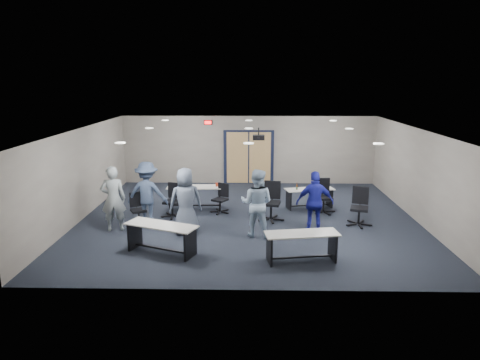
{
  "coord_description": "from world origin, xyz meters",
  "views": [
    {
      "loc": [
        0.01,
        -12.33,
        4.14
      ],
      "look_at": [
        -0.24,
        -0.3,
        1.27
      ],
      "focal_mm": 32.0,
      "sensor_mm": 36.0,
      "label": 1
    }
  ],
  "objects_px": {
    "table_front_right": "(302,242)",
    "table_back_right": "(309,195)",
    "table_front_left": "(162,234)",
    "chair_loose_left": "(138,209)",
    "table_back_left": "(196,193)",
    "person_gray": "(113,199)",
    "chair_loose_right": "(359,207)",
    "person_back": "(147,193)",
    "person_navy": "(315,202)",
    "chair_back_d": "(324,196)",
    "person_plaid": "(186,201)",
    "chair_back_a": "(172,201)",
    "chair_back_c": "(271,202)",
    "chair_back_b": "(220,199)",
    "person_lightblue": "(257,203)"
  },
  "relations": [
    {
      "from": "table_back_right",
      "to": "chair_back_b",
      "type": "relative_size",
      "value": 1.8
    },
    {
      "from": "table_back_left",
      "to": "person_navy",
      "type": "height_order",
      "value": "person_navy"
    },
    {
      "from": "table_back_right",
      "to": "chair_back_c",
      "type": "height_order",
      "value": "chair_back_c"
    },
    {
      "from": "chair_back_d",
      "to": "person_back",
      "type": "distance_m",
      "value": 5.42
    },
    {
      "from": "person_back",
      "to": "table_back_right",
      "type": "bearing_deg",
      "value": -157.62
    },
    {
      "from": "chair_back_a",
      "to": "chair_back_c",
      "type": "height_order",
      "value": "chair_back_c"
    },
    {
      "from": "chair_back_a",
      "to": "person_back",
      "type": "height_order",
      "value": "person_back"
    },
    {
      "from": "table_back_right",
      "to": "chair_back_d",
      "type": "distance_m",
      "value": 0.66
    },
    {
      "from": "table_front_left",
      "to": "table_front_right",
      "type": "bearing_deg",
      "value": 14.81
    },
    {
      "from": "chair_loose_left",
      "to": "person_gray",
      "type": "height_order",
      "value": "person_gray"
    },
    {
      "from": "table_front_right",
      "to": "person_plaid",
      "type": "bearing_deg",
      "value": 140.2
    },
    {
      "from": "chair_back_b",
      "to": "chair_back_c",
      "type": "distance_m",
      "value": 1.73
    },
    {
      "from": "table_back_right",
      "to": "chair_loose_left",
      "type": "height_order",
      "value": "chair_loose_left"
    },
    {
      "from": "person_gray",
      "to": "person_navy",
      "type": "bearing_deg",
      "value": 168.2
    },
    {
      "from": "chair_back_d",
      "to": "person_lightblue",
      "type": "xyz_separation_m",
      "value": [
        -2.14,
        -2.07,
        0.38
      ]
    },
    {
      "from": "chair_back_b",
      "to": "person_navy",
      "type": "bearing_deg",
      "value": -1.09
    },
    {
      "from": "table_front_left",
      "to": "person_gray",
      "type": "xyz_separation_m",
      "value": [
        -1.62,
        1.54,
        0.42
      ]
    },
    {
      "from": "table_front_right",
      "to": "person_gray",
      "type": "bearing_deg",
      "value": 149.55
    },
    {
      "from": "chair_back_b",
      "to": "chair_loose_right",
      "type": "distance_m",
      "value": 4.23
    },
    {
      "from": "table_front_right",
      "to": "person_navy",
      "type": "bearing_deg",
      "value": 64.23
    },
    {
      "from": "table_front_left",
      "to": "chair_loose_left",
      "type": "bearing_deg",
      "value": 139.82
    },
    {
      "from": "person_lightblue",
      "to": "chair_back_c",
      "type": "bearing_deg",
      "value": -94.49
    },
    {
      "from": "person_back",
      "to": "chair_back_c",
      "type": "bearing_deg",
      "value": -170.88
    },
    {
      "from": "table_front_right",
      "to": "chair_loose_right",
      "type": "height_order",
      "value": "chair_loose_right"
    },
    {
      "from": "chair_loose_right",
      "to": "person_back",
      "type": "relative_size",
      "value": 0.6
    },
    {
      "from": "chair_back_d",
      "to": "person_plaid",
      "type": "bearing_deg",
      "value": -159.91
    },
    {
      "from": "chair_back_b",
      "to": "chair_back_d",
      "type": "distance_m",
      "value": 3.27
    },
    {
      "from": "table_back_left",
      "to": "table_back_right",
      "type": "xyz_separation_m",
      "value": [
        3.7,
        0.13,
        -0.06
      ]
    },
    {
      "from": "chair_back_b",
      "to": "person_gray",
      "type": "bearing_deg",
      "value": -117.57
    },
    {
      "from": "person_gray",
      "to": "person_navy",
      "type": "height_order",
      "value": "person_gray"
    },
    {
      "from": "chair_back_a",
      "to": "chair_loose_left",
      "type": "bearing_deg",
      "value": -125.4
    },
    {
      "from": "person_navy",
      "to": "chair_back_d",
      "type": "bearing_deg",
      "value": -108.34
    },
    {
      "from": "table_back_right",
      "to": "person_gray",
      "type": "bearing_deg",
      "value": -171.64
    },
    {
      "from": "chair_loose_right",
      "to": "person_plaid",
      "type": "height_order",
      "value": "person_plaid"
    },
    {
      "from": "chair_back_b",
      "to": "person_back",
      "type": "bearing_deg",
      "value": -120.73
    },
    {
      "from": "chair_back_d",
      "to": "person_lightblue",
      "type": "distance_m",
      "value": 3.0
    },
    {
      "from": "table_back_right",
      "to": "person_navy",
      "type": "xyz_separation_m",
      "value": [
        -0.18,
        -2.33,
        0.42
      ]
    },
    {
      "from": "chair_back_b",
      "to": "person_gray",
      "type": "relative_size",
      "value": 0.5
    },
    {
      "from": "chair_back_c",
      "to": "chair_loose_right",
      "type": "distance_m",
      "value": 2.54
    },
    {
      "from": "table_front_right",
      "to": "chair_back_a",
      "type": "xyz_separation_m",
      "value": [
        -3.55,
        3.17,
        0.05
      ]
    },
    {
      "from": "person_gray",
      "to": "chair_loose_left",
      "type": "bearing_deg",
      "value": -147.3
    },
    {
      "from": "person_plaid",
      "to": "table_front_right",
      "type": "bearing_deg",
      "value": 134.5
    },
    {
      "from": "table_front_right",
      "to": "table_back_left",
      "type": "distance_m",
      "value": 5.03
    },
    {
      "from": "table_back_left",
      "to": "chair_loose_left",
      "type": "xyz_separation_m",
      "value": [
        -1.46,
        -1.62,
        -0.04
      ]
    },
    {
      "from": "chair_back_c",
      "to": "chair_back_d",
      "type": "distance_m",
      "value": 1.87
    },
    {
      "from": "chair_back_d",
      "to": "person_gray",
      "type": "bearing_deg",
      "value": -169.55
    },
    {
      "from": "person_gray",
      "to": "chair_loose_right",
      "type": "bearing_deg",
      "value": 173.59
    },
    {
      "from": "person_plaid",
      "to": "person_navy",
      "type": "distance_m",
      "value": 3.49
    },
    {
      "from": "person_plaid",
      "to": "chair_back_a",
      "type": "bearing_deg",
      "value": -80.59
    },
    {
      "from": "table_front_right",
      "to": "table_back_right",
      "type": "bearing_deg",
      "value": 70.99
    }
  ]
}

